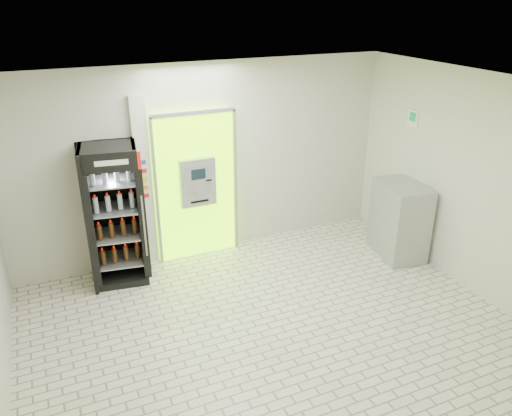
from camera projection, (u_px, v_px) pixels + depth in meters
ground at (275, 335)px, 6.18m from camera, size 6.00×6.00×0.00m
room_shell at (278, 198)px, 5.45m from camera, size 6.00×6.00×6.00m
atm_assembly at (196, 185)px, 7.66m from camera, size 1.30×0.24×2.33m
pillar at (144, 184)px, 7.35m from camera, size 0.22×0.11×2.60m
beverage_cooler at (115, 217)px, 7.05m from camera, size 0.85×0.80×2.02m
steel_cabinet at (399, 220)px, 7.84m from camera, size 0.74×0.98×1.20m
exit_sign at (413, 118)px, 7.61m from camera, size 0.02×0.22×0.26m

